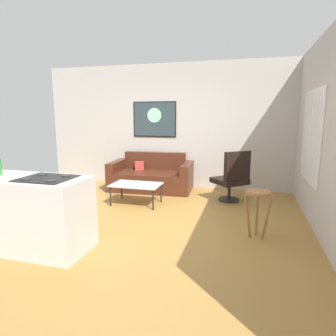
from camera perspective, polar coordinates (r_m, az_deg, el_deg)
ground at (r=4.72m, az=-5.96°, el=-10.39°), size 6.40×6.40×0.04m
back_wall at (r=6.73m, az=1.47°, el=8.22°), size 6.40×0.05×2.80m
right_wall at (r=4.51m, az=28.28°, el=6.00°), size 0.05×6.40×2.80m
couch at (r=6.52m, az=-3.26°, el=-1.83°), size 1.85×1.02×0.80m
coffee_table at (r=5.44m, az=-6.27°, el=-3.47°), size 0.91×0.58×0.39m
armchair at (r=5.66m, az=12.55°, el=-1.78°), size 0.78×0.78×0.99m
bar_stool at (r=4.09m, az=17.24°, el=-6.30°), size 0.38×0.37×0.65m
kitchen_counter at (r=3.99m, az=-25.22°, el=-8.05°), size 1.43×0.67×0.93m
wall_painting at (r=6.83m, az=-2.67°, el=9.56°), size 1.03×0.03×0.81m
window at (r=5.10m, az=26.34°, el=5.62°), size 0.03×1.39×1.43m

